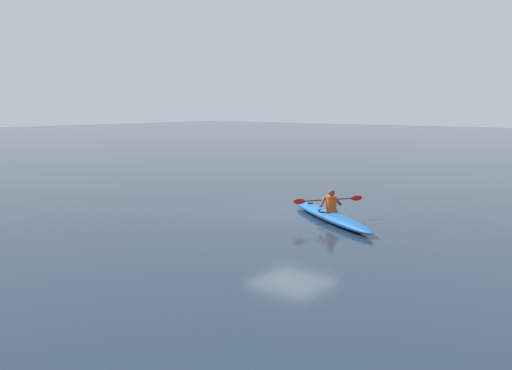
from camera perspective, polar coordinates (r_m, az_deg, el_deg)
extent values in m
plane|color=#1E2D3D|center=(18.49, 3.85, -2.87)|extent=(160.00, 160.00, 0.00)
ellipsoid|color=#1959A5|center=(17.23, 7.82, -3.24)|extent=(4.70, 3.34, 0.31)
torus|color=black|center=(17.36, 7.56, -2.70)|extent=(0.87, 0.87, 0.04)
cylinder|color=black|center=(18.57, 5.73, -1.91)|extent=(0.18, 0.18, 0.02)
cylinder|color=#E04C14|center=(17.10, 7.93, -1.97)|extent=(0.32, 0.32, 0.49)
sphere|color=brown|center=(17.04, 7.95, -0.80)|extent=(0.21, 0.21, 0.21)
cylinder|color=black|center=(17.26, 7.64, -1.55)|extent=(1.10, 1.70, 0.03)
ellipsoid|color=red|center=(16.85, 4.59, -1.74)|extent=(0.25, 0.36, 0.17)
ellipsoid|color=red|center=(17.72, 10.54, -1.36)|extent=(0.25, 0.36, 0.17)
cylinder|color=brown|center=(17.05, 7.03, -1.80)|extent=(0.13, 0.32, 0.34)
cylinder|color=brown|center=(17.28, 8.59, -1.69)|extent=(0.29, 0.22, 0.34)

